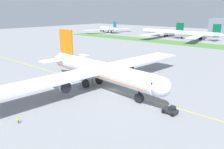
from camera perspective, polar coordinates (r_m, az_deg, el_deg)
name	(u,v)px	position (r m, az deg, el deg)	size (l,w,h in m)	color
ground_plane	(114,89)	(76.36, 0.51, -3.83)	(600.00, 600.00, 0.00)	gray
apron_taxi_line	(114,90)	(76.19, 0.40, -3.87)	(280.00, 0.36, 0.01)	yellow
grass_median_strip	(222,47)	(185.34, 26.17, 6.25)	(320.00, 24.00, 0.10)	#4C8438
airliner_foreground	(98,70)	(76.58, -3.68, 1.21)	(56.49, 89.65, 18.84)	white
pushback_tug	(170,110)	(60.56, 14.64, -8.77)	(5.61, 2.85, 2.21)	#26262B
ground_crew_wingwalker_port	(18,119)	(58.38, -22.72, -10.49)	(0.46, 0.50, 1.67)	black
ground_crew_marshaller_front	(92,81)	(82.92, -5.05, -1.57)	(0.43, 0.50, 1.63)	black
ground_crew_wingwalker_starboard	(17,90)	(79.20, -23.04, -3.60)	(0.48, 0.52, 1.74)	black
traffic_cone_near_nose	(24,88)	(83.12, -21.52, -3.11)	(0.36, 0.36, 0.58)	#F2590C
traffic_cone_port_wing	(32,81)	(89.50, -19.65, -1.61)	(0.36, 0.36, 0.58)	#F2590C
traffic_cone_starboard_wing	(27,83)	(87.89, -20.84, -2.04)	(0.36, 0.36, 0.58)	#F2590C
parked_airliner_far_left	(109,29)	(280.64, -0.79, 11.52)	(39.52, 63.31, 13.84)	white
parked_airliner_far_centre	(164,32)	(242.21, 13.03, 10.51)	(50.59, 81.31, 14.68)	white
parked_airliner_far_right	(198,34)	(223.56, 21.08, 9.47)	(45.15, 72.27, 14.75)	white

